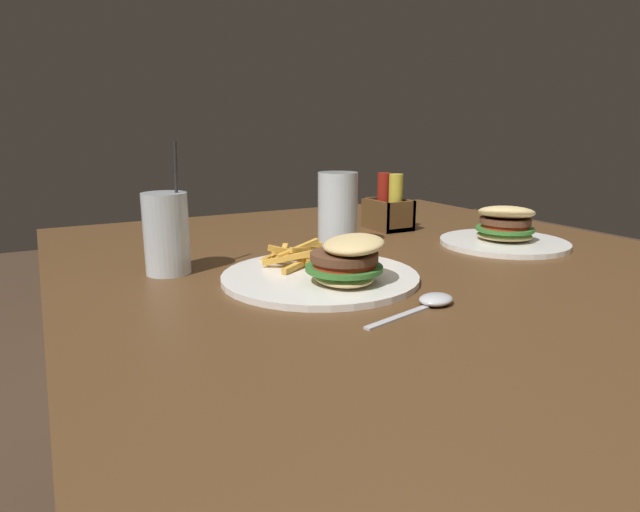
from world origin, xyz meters
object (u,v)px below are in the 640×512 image
spoon (432,301)px  condiment_caddy (389,209)px  meal_plate_near (329,269)px  meal_plate_far (505,232)px  beer_glass (338,211)px  juice_glass (167,237)px

spoon → condiment_caddy: condiment_caddy is taller
meal_plate_near → meal_plate_far: size_ratio=1.22×
condiment_caddy → spoon: bearing=-28.8°
beer_glass → meal_plate_far: 0.34m
beer_glass → condiment_caddy: bearing=117.2°
meal_plate_far → condiment_caddy: (-0.26, -0.11, 0.02)m
juice_glass → meal_plate_far: size_ratio=0.84×
meal_plate_far → condiment_caddy: size_ratio=1.97×
meal_plate_near → condiment_caddy: 0.47m
beer_glass → spoon: 0.40m
beer_glass → meal_plate_far: bearing=62.1°
meal_plate_near → beer_glass: size_ratio=2.10×
beer_glass → meal_plate_far: beer_glass is taller
spoon → juice_glass: bearing=115.0°
meal_plate_far → spoon: bearing=-58.4°
meal_plate_near → spoon: (0.16, 0.07, -0.02)m
juice_glass → condiment_caddy: size_ratio=1.64×
spoon → meal_plate_far: 0.44m
meal_plate_near → meal_plate_far: meal_plate_far is taller
meal_plate_near → condiment_caddy: condiment_caddy is taller
condiment_caddy → meal_plate_far: bearing=22.0°
beer_glass → condiment_caddy: (-0.10, 0.20, -0.02)m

